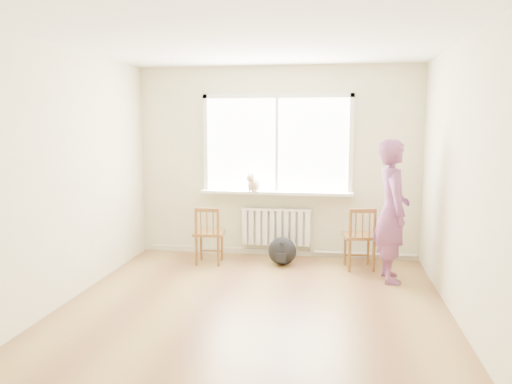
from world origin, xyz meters
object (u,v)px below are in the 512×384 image
at_px(chair_right, 360,238).
at_px(person, 392,211).
at_px(chair_left, 209,235).
at_px(cat, 254,184).
at_px(backpack, 282,251).

distance_m(chair_right, person, 0.69).
bearing_deg(chair_right, chair_left, -8.00).
distance_m(cat, backpack, 1.03).
bearing_deg(backpack, cat, 144.03).
relative_size(chair_left, backpack, 2.08).
height_order(chair_right, person, person).
xyz_separation_m(chair_left, person, (2.36, -0.35, 0.46)).
bearing_deg(cat, chair_right, -1.00).
relative_size(cat, backpack, 1.08).
bearing_deg(chair_right, person, 121.43).
xyz_separation_m(chair_right, cat, (-1.46, 0.37, 0.65)).
distance_m(chair_left, backpack, 1.02).
relative_size(chair_right, person, 0.48).
relative_size(person, cat, 4.17).
relative_size(chair_right, cat, 2.01).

